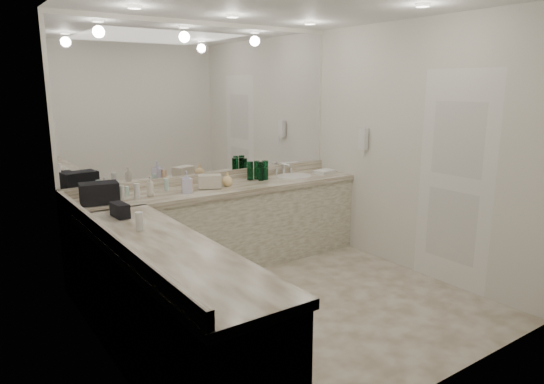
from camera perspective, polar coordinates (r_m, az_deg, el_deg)
floor at (r=4.51m, az=2.21°, el=-13.16°), size 3.20×3.20×0.00m
ceiling at (r=4.11m, az=2.53°, el=21.56°), size 3.20×3.20×0.00m
wall_back at (r=5.37m, az=-7.42°, el=5.44°), size 3.20×0.02×2.60m
wall_left at (r=3.41m, az=-19.58°, el=0.74°), size 0.02×3.00×2.60m
wall_right at (r=5.23m, az=16.49°, el=4.84°), size 0.02×3.00×2.60m
vanity_back_base at (r=5.30m, az=-5.64°, el=-4.37°), size 3.20×0.60×0.84m
vanity_back_top at (r=5.18m, az=-5.69°, el=0.38°), size 3.20×0.64×0.06m
vanity_left_base at (r=3.51m, az=-12.27°, el=-13.72°), size 0.60×2.40×0.84m
vanity_left_top at (r=3.34m, az=-12.47°, el=-6.72°), size 0.64×2.42×0.06m
backsplash_back at (r=5.41m, az=-7.22°, el=1.74°), size 3.20×0.04×0.10m
backsplash_left at (r=3.50m, az=-18.85°, el=-4.85°), size 0.04×3.00×0.10m
mirror_back at (r=5.33m, az=-7.51°, el=10.50°), size 3.12×0.01×1.55m
mirror_left at (r=3.35m, az=-19.98°, el=8.74°), size 0.01×2.92×1.55m
sink at (r=5.69m, az=2.61°, el=1.80°), size 0.44×0.44×0.03m
faucet at (r=5.84m, az=1.36°, el=2.83°), size 0.24×0.16×0.14m
wall_phone at (r=5.65m, az=10.68°, el=6.18°), size 0.06×0.10×0.24m
door at (r=4.97m, az=20.70°, el=1.23°), size 0.02×0.82×2.10m
black_toiletry_bag at (r=4.63m, az=-19.65°, el=-0.19°), size 0.36×0.25×0.19m
black_bag_spill at (r=4.11m, az=-17.45°, el=-2.08°), size 0.11×0.21×0.11m
cream_cosmetic_case at (r=5.06m, az=-7.34°, el=1.17°), size 0.27×0.22×0.13m
hand_towel at (r=5.92m, az=6.20°, el=2.40°), size 0.28×0.22×0.04m
lotion_left at (r=3.70m, az=-15.34°, el=-3.35°), size 0.06×0.06×0.14m
soap_bottle_a at (r=4.80m, az=-14.15°, el=0.66°), size 0.08×0.08×0.19m
soap_bottle_b at (r=4.87m, az=-10.01°, el=1.18°), size 0.13×0.13×0.22m
soap_bottle_c at (r=5.15m, az=-5.29°, el=1.53°), size 0.15×0.15×0.15m
green_bottle_0 at (r=5.47m, az=-2.59°, el=2.52°), size 0.07×0.07×0.21m
green_bottle_1 at (r=5.42m, az=-1.31°, el=2.47°), size 0.06×0.06×0.21m
green_bottle_2 at (r=5.52m, az=-1.81°, el=2.61°), size 0.06×0.06×0.21m
green_bottle_3 at (r=5.48m, az=-0.81°, el=2.59°), size 0.07×0.07×0.22m
green_bottle_4 at (r=5.53m, az=-1.34°, el=2.57°), size 0.07×0.07×0.19m
amenity_bottle_0 at (r=4.78m, az=-17.23°, el=0.00°), size 0.04×0.04×0.13m
amenity_bottle_1 at (r=4.90m, az=-16.69°, el=0.12°), size 0.04×0.04×0.09m
amenity_bottle_2 at (r=4.73m, az=-15.61°, el=0.11°), size 0.06×0.06×0.15m
amenity_bottle_3 at (r=5.03m, az=-12.31°, el=0.86°), size 0.04×0.04×0.12m
amenity_bottle_4 at (r=4.95m, az=-9.61°, el=0.82°), size 0.06×0.06×0.13m
amenity_bottle_5 at (r=5.49m, az=-0.99°, el=2.20°), size 0.06×0.06×0.14m
amenity_bottle_6 at (r=4.78m, az=-18.18°, el=-0.17°), size 0.06×0.06×0.11m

